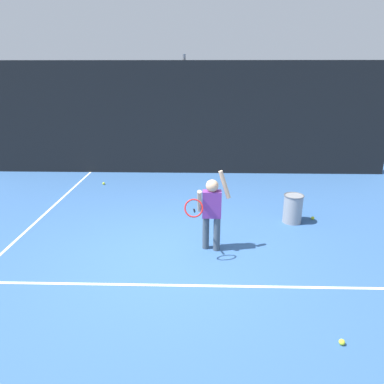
{
  "coord_description": "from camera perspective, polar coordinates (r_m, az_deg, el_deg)",
  "views": [
    {
      "loc": [
        0.48,
        -4.92,
        2.81
      ],
      "look_at": [
        0.33,
        0.77,
        0.85
      ],
      "focal_mm": 33.05,
      "sensor_mm": 36.0,
      "label": 1
    }
  ],
  "objects": [
    {
      "name": "ground_plane",
      "position": [
        5.69,
        -3.57,
        -10.64
      ],
      "size": [
        20.0,
        20.0,
        0.0
      ],
      "primitive_type": "plane",
      "color": "#335B93"
    },
    {
      "name": "fence_post_1",
      "position": [
        10.03,
        -1.24,
        12.15
      ],
      "size": [
        0.09,
        0.09,
        3.22
      ],
      "primitive_type": "cylinder",
      "color": "slate",
      "rests_on": "ground"
    },
    {
      "name": "back_fence_windscreen",
      "position": [
        9.98,
        -1.26,
        11.68
      ],
      "size": [
        11.31,
        0.08,
        3.07
      ],
      "primitive_type": "cube",
      "color": "black",
      "rests_on": "ground"
    },
    {
      "name": "tennis_ball_0",
      "position": [
        4.45,
        23.04,
        -21.39
      ],
      "size": [
        0.07,
        0.07,
        0.07
      ],
      "primitive_type": "sphere",
      "color": "#CCE033",
      "rests_on": "ground"
    },
    {
      "name": "tennis_ball_3",
      "position": [
        9.45,
        -14.07,
        1.34
      ],
      "size": [
        0.07,
        0.07,
        0.07
      ],
      "primitive_type": "sphere",
      "color": "#CCE033",
      "rests_on": "ground"
    },
    {
      "name": "court_line_sideline",
      "position": [
        7.31,
        -24.97,
        -5.48
      ],
      "size": [
        0.05,
        9.0,
        0.0
      ],
      "primitive_type": "cube",
      "color": "white",
      "rests_on": "ground"
    },
    {
      "name": "tennis_player",
      "position": [
        5.64,
        3.09,
        -2.71
      ],
      "size": [
        0.72,
        0.58,
        1.35
      ],
      "rotation": [
        0.0,
        0.0,
        -0.02
      ],
      "color": "#3F4C59",
      "rests_on": "ground"
    },
    {
      "name": "ball_hopper",
      "position": [
        7.11,
        15.96,
        -2.54
      ],
      "size": [
        0.38,
        0.38,
        0.56
      ],
      "color": "gray",
      "rests_on": "ground"
    },
    {
      "name": "court_line_baseline",
      "position": [
        5.06,
        -4.31,
        -14.76
      ],
      "size": [
        9.0,
        0.05,
        0.0
      ],
      "primitive_type": "cube",
      "color": "white",
      "rests_on": "ground"
    },
    {
      "name": "tennis_ball_2",
      "position": [
        7.44,
        18.9,
        -4.0
      ],
      "size": [
        0.07,
        0.07,
        0.07
      ],
      "primitive_type": "sphere",
      "color": "#CCE033",
      "rests_on": "ground"
    }
  ]
}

